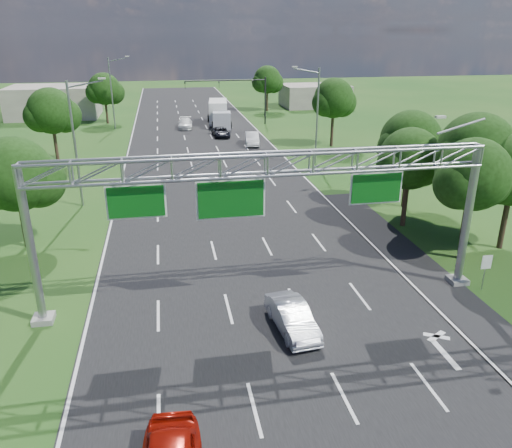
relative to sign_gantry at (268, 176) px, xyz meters
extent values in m
plane|color=#184715|center=(-0.33, 18.00, -6.89)|extent=(220.00, 220.00, 0.00)
cube|color=black|center=(-0.33, 18.00, -6.89)|extent=(18.00, 180.00, 0.02)
cube|color=black|center=(9.87, 2.00, -6.89)|extent=(3.00, 30.00, 0.02)
cube|color=gray|center=(11.17, 0.00, -6.74)|extent=(1.00, 1.00, 0.30)
cylinder|color=gray|center=(11.17, 0.00, -2.89)|extent=(0.44, 0.44, 8.00)
cube|color=gray|center=(-11.33, 0.00, -6.74)|extent=(1.00, 1.00, 0.30)
cylinder|color=gray|center=(-11.33, 0.00, -2.89)|extent=(0.40, 0.40, 8.00)
cylinder|color=gray|center=(9.97, 0.00, 2.11)|extent=(2.54, 0.12, 0.79)
cube|color=beige|center=(8.77, 0.00, 2.61)|extent=(0.50, 0.22, 0.12)
cube|color=white|center=(-6.33, -0.02, -0.89)|extent=(2.80, 0.05, 1.70)
cube|color=#0A5212|center=(-6.33, -0.08, -0.89)|extent=(2.62, 0.05, 1.52)
cube|color=white|center=(-1.83, -0.02, -1.04)|extent=(3.40, 0.05, 2.00)
cube|color=#0A5212|center=(-1.83, -0.08, -1.04)|extent=(3.22, 0.05, 1.82)
cube|color=white|center=(5.67, -0.02, -0.89)|extent=(2.80, 0.05, 1.70)
cube|color=#0A5212|center=(5.67, -0.08, -0.89)|extent=(2.62, 0.05, 1.52)
cylinder|color=gray|center=(12.07, -1.00, -5.89)|extent=(0.06, 0.06, 2.00)
cube|color=white|center=(12.07, -1.03, -5.19)|extent=(0.60, 0.04, 0.80)
cylinder|color=black|center=(10.67, 53.00, -3.39)|extent=(0.24, 0.24, 7.00)
cylinder|color=black|center=(4.67, 53.00, -0.29)|extent=(12.00, 0.18, 0.18)
imported|color=black|center=(-1.33, 53.00, -0.84)|extent=(0.18, 0.22, 1.10)
imported|color=black|center=(3.67, 53.00, -0.84)|extent=(0.18, 0.22, 1.10)
imported|color=black|center=(8.67, 53.00, -0.84)|extent=(0.18, 0.22, 1.10)
cylinder|color=gray|center=(-11.83, 18.00, -1.89)|extent=(0.20, 0.20, 10.00)
cylinder|color=gray|center=(-10.53, 18.00, 2.81)|extent=(2.78, 0.12, 0.60)
cube|color=beige|center=(-9.23, 18.00, 3.21)|extent=(0.55, 0.22, 0.12)
cylinder|color=gray|center=(-11.83, 53.00, -1.89)|extent=(0.20, 0.20, 10.00)
cylinder|color=gray|center=(-10.53, 53.00, 2.81)|extent=(2.78, 0.12, 0.60)
cube|color=beige|center=(-9.23, 53.00, 3.21)|extent=(0.55, 0.22, 0.12)
cylinder|color=gray|center=(11.17, 28.00, -1.89)|extent=(0.20, 0.20, 10.00)
cylinder|color=gray|center=(9.87, 28.00, 2.81)|extent=(2.78, 0.12, 0.60)
cube|color=beige|center=(8.57, 28.00, 3.21)|extent=(0.55, 0.22, 0.12)
cylinder|color=#2D2116|center=(13.17, 3.00, -5.02)|extent=(0.36, 0.36, 3.74)
sphere|color=black|center=(13.17, 3.00, -1.39)|extent=(4.40, 4.40, 4.40)
sphere|color=black|center=(14.27, 3.40, -1.94)|extent=(3.30, 3.30, 3.30)
sphere|color=black|center=(12.18, 2.70, -1.83)|extent=(3.08, 3.08, 3.08)
cylinder|color=#2D2116|center=(15.17, 6.00, -4.80)|extent=(0.36, 0.36, 4.18)
sphere|color=black|center=(15.17, 6.00, -0.71)|extent=(5.00, 5.00, 5.00)
sphere|color=black|center=(16.42, 6.40, -1.34)|extent=(3.75, 3.75, 3.75)
sphere|color=black|center=(14.04, 5.70, -1.21)|extent=(3.50, 3.50, 3.50)
cylinder|color=#2D2116|center=(12.17, 9.00, -5.24)|extent=(0.36, 0.36, 3.30)
sphere|color=black|center=(12.17, 9.00, -1.83)|extent=(4.40, 4.40, 4.40)
sphere|color=black|center=(13.27, 9.40, -2.38)|extent=(3.30, 3.30, 3.30)
sphere|color=black|center=(11.18, 8.70, -2.27)|extent=(3.08, 3.08, 3.08)
cylinder|color=#2D2116|center=(16.67, 4.00, -5.13)|extent=(0.36, 0.36, 3.52)
sphere|color=black|center=(15.63, 3.70, -1.99)|extent=(3.22, 3.22, 3.22)
cylinder|color=#2D2116|center=(14.17, 13.00, -5.13)|extent=(0.36, 0.36, 3.52)
sphere|color=black|center=(14.17, 13.00, -1.45)|extent=(4.80, 4.80, 4.80)
sphere|color=black|center=(15.37, 13.40, -2.05)|extent=(3.60, 3.60, 3.60)
sphere|color=black|center=(13.09, 12.70, -1.93)|extent=(3.36, 3.36, 3.36)
cylinder|color=#2D2116|center=(-14.33, 10.00, -5.35)|extent=(0.36, 0.36, 3.08)
sphere|color=black|center=(-14.33, 10.00, -1.89)|extent=(4.80, 4.80, 4.80)
sphere|color=black|center=(-13.13, 10.40, -2.49)|extent=(3.60, 3.60, 3.60)
cylinder|color=#2D2116|center=(-16.33, 33.00, -5.02)|extent=(0.36, 0.36, 3.74)
sphere|color=black|center=(-16.33, 33.00, -1.23)|extent=(4.80, 4.80, 4.80)
sphere|color=black|center=(-15.13, 33.40, -1.83)|extent=(3.60, 3.60, 3.60)
sphere|color=black|center=(-17.41, 32.70, -1.71)|extent=(3.36, 3.36, 3.36)
cylinder|color=#2D2116|center=(-13.33, 58.00, -5.24)|extent=(0.36, 0.36, 3.30)
sphere|color=black|center=(-13.33, 58.00, -1.67)|extent=(4.80, 4.80, 4.80)
sphere|color=black|center=(-12.13, 58.40, -2.27)|extent=(3.60, 3.60, 3.60)
sphere|color=black|center=(-14.41, 57.70, -2.15)|extent=(3.36, 3.36, 3.36)
cylinder|color=#2D2116|center=(15.67, 36.00, -4.91)|extent=(0.36, 0.36, 3.96)
sphere|color=black|center=(15.67, 36.00, -1.01)|extent=(4.80, 4.80, 4.80)
sphere|color=black|center=(16.87, 36.40, -1.61)|extent=(3.60, 3.60, 3.60)
sphere|color=black|center=(14.59, 35.70, -1.49)|extent=(3.36, 3.36, 3.36)
cylinder|color=#2D2116|center=(13.67, 66.00, -5.13)|extent=(0.36, 0.36, 3.52)
sphere|color=black|center=(13.67, 66.00, -1.45)|extent=(4.80, 4.80, 4.80)
sphere|color=black|center=(14.87, 66.40, -2.05)|extent=(3.60, 3.60, 3.60)
sphere|color=black|center=(12.59, 65.70, -1.93)|extent=(3.36, 3.36, 3.36)
cube|color=gray|center=(-22.33, 66.00, -4.39)|extent=(14.00, 10.00, 5.00)
cube|color=gray|center=(23.67, 70.00, -4.89)|extent=(12.00, 9.00, 4.00)
imported|color=silver|center=(0.62, -2.97, -6.19)|extent=(1.95, 4.38, 1.40)
imported|color=silver|center=(-1.63, 51.60, -6.19)|extent=(2.32, 4.97, 1.40)
imported|color=black|center=(2.80, 44.42, -6.27)|extent=(2.23, 4.56, 1.25)
imported|color=white|center=(6.05, 38.49, -6.12)|extent=(2.23, 4.88, 1.55)
cube|color=white|center=(3.60, 54.66, -5.05)|extent=(3.42, 6.95, 3.35)
cube|color=silver|center=(3.60, 49.98, -5.67)|extent=(2.83, 2.73, 2.45)
cylinder|color=black|center=(2.38, 50.20, -6.33)|extent=(0.39, 1.12, 1.12)
cylinder|color=black|center=(4.83, 50.20, -6.33)|extent=(0.39, 1.12, 1.12)
cylinder|color=black|center=(2.38, 56.89, -6.33)|extent=(0.39, 1.12, 1.12)
cylinder|color=black|center=(4.83, 56.89, -6.33)|extent=(0.39, 1.12, 1.12)
camera|label=1|loc=(-4.83, -22.94, 6.64)|focal=35.00mm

